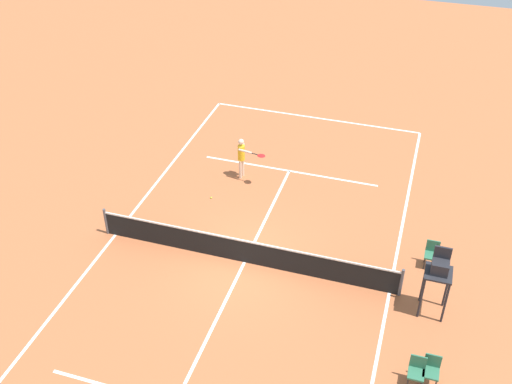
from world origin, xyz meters
name	(u,v)px	position (x,y,z in m)	size (l,w,h in m)	color
ground_plane	(245,262)	(0.00, 0.00, 0.00)	(60.00, 60.00, 0.00)	#B76038
court_lines	(245,262)	(0.00, 0.00, 0.00)	(9.86, 21.54, 0.01)	white
tennis_net	(244,251)	(0.00, 0.00, 0.50)	(10.46, 0.10, 1.07)	#4C4C51
player_serving	(242,155)	(1.70, -4.89, 1.06)	(1.26, 0.75, 1.77)	beige
tennis_ball	(211,198)	(2.40, -3.11, 0.03)	(0.07, 0.07, 0.07)	#CCE033
umpire_chair	(439,272)	(-6.17, 0.39, 1.61)	(0.80, 0.80, 2.41)	#232328
courtside_chair_near	(417,370)	(-5.96, 3.29, 0.53)	(0.44, 0.46, 0.95)	#262626
courtside_chair_mid	(432,253)	(-5.99, -1.73, 0.53)	(0.44, 0.46, 0.95)	#262626
courtside_chair_far	(431,369)	(-6.34, 3.14, 0.53)	(0.44, 0.46, 0.95)	#262626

